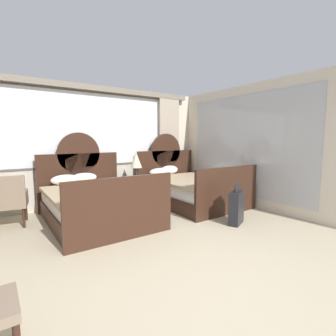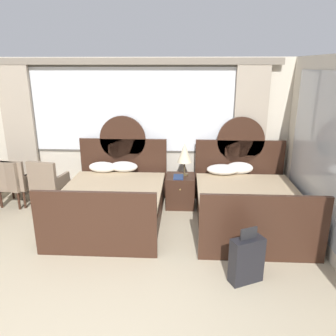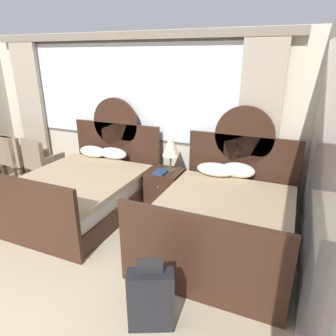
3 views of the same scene
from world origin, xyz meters
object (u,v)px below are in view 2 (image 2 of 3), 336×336
at_px(bed_near_mirror, 247,204).
at_px(armchair_by_window_centre, 13,180).
at_px(nightstand_between_beds, 180,191).
at_px(bed_near_window, 113,201).
at_px(suitcase_on_floor, 247,260).
at_px(book_on_nightstand, 178,177).
at_px(table_lamp_on_nightstand, 185,153).
at_px(armchair_by_window_left, 48,181).
at_px(armchair_by_window_right, 14,180).

bearing_deg(bed_near_mirror, armchair_by_window_centre, 173.11).
relative_size(nightstand_between_beds, armchair_by_window_centre, 0.66).
distance_m(bed_near_window, nightstand_between_beds, 1.31).
bearing_deg(armchair_by_window_centre, nightstand_between_beds, 2.40).
xyz_separation_m(nightstand_between_beds, suitcase_on_floor, (0.85, -2.24, -0.00)).
distance_m(book_on_nightstand, suitcase_on_floor, 2.33).
height_order(bed_near_window, table_lamp_on_nightstand, bed_near_window).
height_order(bed_near_mirror, armchair_by_window_left, bed_near_mirror).
distance_m(table_lamp_on_nightstand, armchair_by_window_right, 3.23).
bearing_deg(book_on_nightstand, armchair_by_window_left, -179.33).
distance_m(nightstand_between_beds, table_lamp_on_nightstand, 0.72).
height_order(bed_near_mirror, nightstand_between_beds, bed_near_mirror).
height_order(book_on_nightstand, suitcase_on_floor, suitcase_on_floor).
height_order(bed_near_window, armchair_by_window_left, bed_near_window).
xyz_separation_m(nightstand_between_beds, armchair_by_window_left, (-2.47, -0.13, 0.19)).
bearing_deg(bed_near_mirror, nightstand_between_beds, 150.05).
xyz_separation_m(bed_near_window, armchair_by_window_centre, (-2.01, 0.52, 0.15)).
xyz_separation_m(bed_near_window, bed_near_mirror, (2.25, 0.00, 0.00)).
distance_m(table_lamp_on_nightstand, armchair_by_window_centre, 3.26).
relative_size(armchair_by_window_left, suitcase_on_floor, 1.24).
xyz_separation_m(bed_near_window, nightstand_between_beds, (1.13, 0.65, -0.05)).
xyz_separation_m(bed_near_mirror, armchair_by_window_right, (-4.23, 0.51, 0.15)).
relative_size(table_lamp_on_nightstand, armchair_by_window_right, 0.67).
distance_m(nightstand_between_beds, armchair_by_window_right, 3.12).
bearing_deg(bed_near_mirror, table_lamp_on_nightstand, 146.27).
bearing_deg(suitcase_on_floor, armchair_by_window_right, 152.04).
bearing_deg(bed_near_mirror, suitcase_on_floor, -99.71).
bearing_deg(armchair_by_window_right, bed_near_window, -14.57).
bearing_deg(book_on_nightstand, bed_near_window, -153.55).
relative_size(armchair_by_window_left, armchair_by_window_right, 1.00).
bearing_deg(nightstand_between_beds, bed_near_window, -150.10).
height_order(table_lamp_on_nightstand, suitcase_on_floor, table_lamp_on_nightstand).
bearing_deg(armchair_by_window_left, nightstand_between_beds, 3.10).
relative_size(nightstand_between_beds, armchair_by_window_right, 0.66).
bearing_deg(bed_near_window, book_on_nightstand, 26.45).
relative_size(bed_near_mirror, book_on_nightstand, 8.56).
distance_m(bed_near_window, bed_near_mirror, 2.25).
relative_size(bed_near_window, table_lamp_on_nightstand, 3.66).
distance_m(bed_near_window, table_lamp_on_nightstand, 1.55).
bearing_deg(suitcase_on_floor, armchair_by_window_centre, 152.14).
height_order(bed_near_window, suitcase_on_floor, bed_near_window).
xyz_separation_m(book_on_nightstand, armchair_by_window_right, (-3.08, -0.03, -0.12)).
bearing_deg(suitcase_on_floor, bed_near_mirror, 80.29).
bearing_deg(armchair_by_window_right, armchair_by_window_left, 0.10).
distance_m(bed_near_mirror, suitcase_on_floor, 1.62).
height_order(book_on_nightstand, armchair_by_window_centre, armchair_by_window_centre).
bearing_deg(armchair_by_window_right, nightstand_between_beds, 2.48).
height_order(nightstand_between_beds, book_on_nightstand, book_on_nightstand).
bearing_deg(armchair_by_window_centre, bed_near_window, -14.49).
distance_m(bed_near_window, armchair_by_window_centre, 2.08).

